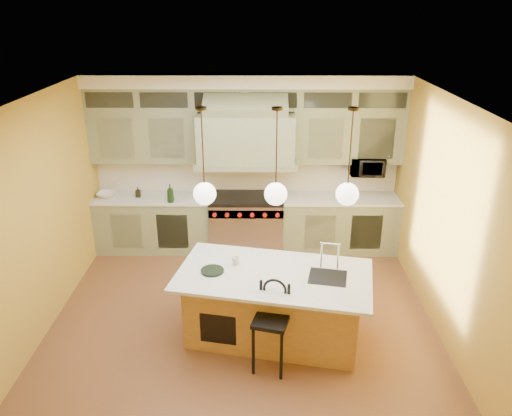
{
  "coord_description": "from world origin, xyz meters",
  "views": [
    {
      "loc": [
        0.22,
        -5.47,
        3.92
      ],
      "look_at": [
        0.17,
        0.7,
        1.35
      ],
      "focal_mm": 35.0,
      "sensor_mm": 36.0,
      "label": 1
    }
  ],
  "objects_px": {
    "counter_stool": "(272,321)",
    "kitchen_island": "(274,304)",
    "range": "(247,223)",
    "microwave": "(367,166)"
  },
  "relations": [
    {
      "from": "microwave",
      "to": "range",
      "type": "bearing_deg",
      "value": -176.88
    },
    {
      "from": "kitchen_island",
      "to": "counter_stool",
      "type": "relative_size",
      "value": 2.3
    },
    {
      "from": "range",
      "to": "microwave",
      "type": "bearing_deg",
      "value": 3.12
    },
    {
      "from": "range",
      "to": "microwave",
      "type": "height_order",
      "value": "microwave"
    },
    {
      "from": "range",
      "to": "kitchen_island",
      "type": "distance_m",
      "value": 2.43
    },
    {
      "from": "range",
      "to": "microwave",
      "type": "xyz_separation_m",
      "value": [
        1.95,
        0.11,
        0.96
      ]
    },
    {
      "from": "range",
      "to": "kitchen_island",
      "type": "bearing_deg",
      "value": -80.41
    },
    {
      "from": "counter_stool",
      "to": "range",
      "type": "bearing_deg",
      "value": 111.9
    },
    {
      "from": "counter_stool",
      "to": "microwave",
      "type": "relative_size",
      "value": 1.99
    },
    {
      "from": "counter_stool",
      "to": "kitchen_island",
      "type": "bearing_deg",
      "value": 100.19
    }
  ]
}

